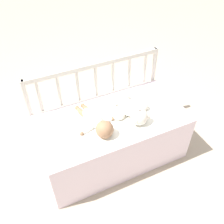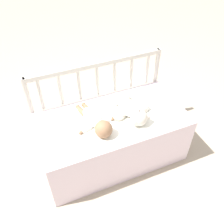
# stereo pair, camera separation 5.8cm
# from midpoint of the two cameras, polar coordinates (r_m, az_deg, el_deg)

# --- Properties ---
(ground_plane) EXTENTS (12.00, 12.00, 0.00)m
(ground_plane) POSITION_cam_midpoint_polar(r_m,az_deg,el_deg) (2.25, 0.81, -9.64)
(ground_plane) COLOR tan
(crib_mattress) EXTENTS (1.15, 0.59, 0.44)m
(crib_mattress) POSITION_cam_midpoint_polar(r_m,az_deg,el_deg) (2.08, 0.87, -5.87)
(crib_mattress) COLOR silver
(crib_mattress) RESTS_ON ground_plane
(crib_rail) EXTENTS (1.15, 0.04, 0.76)m
(crib_rail) POSITION_cam_midpoint_polar(r_m,az_deg,el_deg) (2.08, -2.53, 5.98)
(crib_rail) COLOR beige
(crib_rail) RESTS_ON ground_plane
(blanket) EXTENTS (0.83, 0.54, 0.01)m
(blanket) POSITION_cam_midpoint_polar(r_m,az_deg,el_deg) (1.91, 0.35, -1.41)
(blanket) COLOR white
(blanket) RESTS_ON crib_mattress
(teddy_bear) EXTENTS (0.31, 0.40, 0.13)m
(teddy_bear) POSITION_cam_midpoint_polar(r_m,az_deg,el_deg) (1.92, 5.34, 0.43)
(teddy_bear) COLOR silver
(teddy_bear) RESTS_ON crib_mattress
(baby) EXTENTS (0.32, 0.44, 0.13)m
(baby) POSITION_cam_midpoint_polar(r_m,az_deg,el_deg) (1.82, -2.77, -2.24)
(baby) COLOR white
(baby) RESTS_ON crib_mattress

